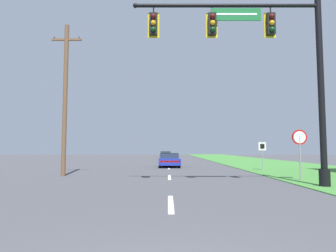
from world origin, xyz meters
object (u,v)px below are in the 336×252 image
(car_ahead, at_px, (169,160))
(far_car, at_px, (165,155))
(signal_mast, at_px, (271,60))
(route_sign_post, at_px, (262,150))
(stop_sign, at_px, (299,143))
(utility_pole_near, at_px, (64,96))

(car_ahead, bearing_deg, far_car, 91.30)
(signal_mast, xyz_separation_m, route_sign_post, (2.48, 9.39, -3.83))
(stop_sign, distance_m, utility_pole_near, 13.32)
(signal_mast, distance_m, stop_sign, 4.84)
(car_ahead, height_order, stop_sign, stop_sign)
(signal_mast, height_order, stop_sign, signal_mast)
(utility_pole_near, bearing_deg, stop_sign, -11.68)
(far_car, xyz_separation_m, route_sign_post, (7.25, -25.78, 0.92))
(far_car, bearing_deg, signal_mast, -82.27)
(signal_mast, height_order, utility_pole_near, utility_pole_near)
(far_car, xyz_separation_m, utility_pole_near, (-5.77, -30.01, 4.09))
(stop_sign, xyz_separation_m, route_sign_post, (0.28, 6.86, -0.34))
(far_car, bearing_deg, utility_pole_near, -100.88)
(car_ahead, height_order, route_sign_post, route_sign_post)
(far_car, distance_m, utility_pole_near, 30.83)
(stop_sign, bearing_deg, route_sign_post, 87.69)
(car_ahead, distance_m, stop_sign, 13.30)
(signal_mast, height_order, far_car, signal_mast)
(route_sign_post, bearing_deg, stop_sign, -92.31)
(route_sign_post, bearing_deg, utility_pole_near, -162.00)
(signal_mast, xyz_separation_m, far_car, (-4.77, 35.16, -4.75))
(stop_sign, relative_size, route_sign_post, 1.23)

